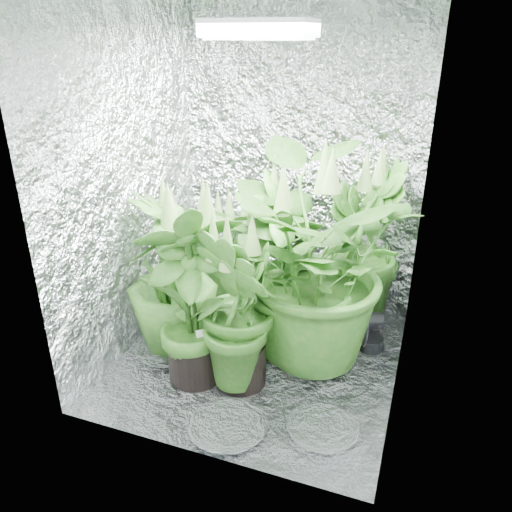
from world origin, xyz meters
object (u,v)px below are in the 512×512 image
object	(u,v)px
plant_a	(233,251)
plant_d	(172,278)
grow_lamp	(260,29)
plant_e	(308,265)
plant_b	(282,264)
plant_g	(240,310)
plant_c	(361,246)
plant_f	(191,296)
circulation_fan	(368,328)

from	to	relation	value
plant_a	plant_d	size ratio (longest dim) A/B	0.79
grow_lamp	plant_d	xyz separation A→B (m)	(-0.53, -0.06, -1.34)
plant_a	plant_e	size ratio (longest dim) A/B	0.63
plant_a	plant_d	distance (m)	0.71
plant_b	plant_g	bearing A→B (deg)	-98.37
plant_c	plant_g	bearing A→B (deg)	-119.41
plant_f	plant_c	bearing A→B (deg)	50.82
plant_c	plant_g	world-z (taller)	plant_c
plant_e	plant_g	world-z (taller)	plant_e
plant_c	circulation_fan	distance (m)	0.52
plant_a	plant_d	bearing A→B (deg)	-98.89
grow_lamp	plant_c	world-z (taller)	grow_lamp
plant_d	plant_f	bearing A→B (deg)	-42.80
plant_b	plant_a	bearing A→B (deg)	142.97
grow_lamp	plant_b	distance (m)	1.33
plant_c	plant_d	bearing A→B (deg)	-145.21
plant_e	circulation_fan	world-z (taller)	plant_e
plant_a	plant_f	size ratio (longest dim) A/B	0.73
plant_b	plant_f	size ratio (longest dim) A/B	1.00
plant_d	plant_g	xyz separation A→B (m)	(0.51, -0.18, -0.01)
grow_lamp	plant_e	bearing A→B (deg)	17.97
grow_lamp	plant_g	xyz separation A→B (m)	(-0.02, -0.24, -1.36)
plant_b	circulation_fan	world-z (taller)	plant_b
grow_lamp	plant_g	world-z (taller)	grow_lamp
grow_lamp	plant_b	size ratio (longest dim) A/B	0.43
plant_a	grow_lamp	bearing A→B (deg)	-56.43
plant_e	circulation_fan	xyz separation A→B (m)	(0.34, 0.24, -0.48)
plant_g	circulation_fan	xyz separation A→B (m)	(0.62, 0.57, -0.31)
plant_a	plant_g	world-z (taller)	plant_g
plant_b	plant_c	size ratio (longest dim) A/B	0.96
plant_f	plant_g	bearing A→B (deg)	10.27
plant_b	plant_d	xyz separation A→B (m)	(-0.58, -0.33, -0.04)
plant_c	plant_f	bearing A→B (deg)	-129.18
plant_f	circulation_fan	distance (m)	1.13
plant_c	plant_a	bearing A→B (deg)	-179.77
plant_a	circulation_fan	bearing A→B (deg)	-16.85
plant_f	plant_g	size ratio (longest dim) A/B	1.12
plant_c	plant_e	world-z (taller)	plant_e
plant_b	plant_d	distance (m)	0.67
plant_c	plant_d	size ratio (longest dim) A/B	1.12
plant_c	plant_g	distance (m)	1.01
grow_lamp	plant_b	bearing A→B (deg)	79.54
plant_b	plant_f	bearing A→B (deg)	-120.72
plant_f	plant_e	bearing A→B (deg)	34.24
circulation_fan	plant_d	bearing A→B (deg)	-177.14
plant_g	circulation_fan	bearing A→B (deg)	42.36
plant_f	plant_g	xyz separation A→B (m)	(0.26, 0.05, -0.06)
plant_g	circulation_fan	distance (m)	0.90
plant_a	plant_g	xyz separation A→B (m)	(0.40, -0.87, 0.07)
grow_lamp	plant_a	size ratio (longest dim) A/B	0.60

